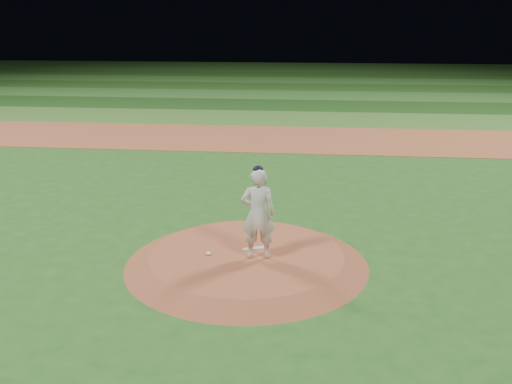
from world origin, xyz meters
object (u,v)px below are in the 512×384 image
Objects in this scene: pitchers_mound at (247,259)px; pitcher_on_mound at (258,213)px; rosin_bag at (208,253)px; pitching_rubber at (255,248)px.

pitchers_mound is 1.21m from pitcher_on_mound.
pitchers_mound is 0.88m from rosin_bag.
pitcher_on_mound is at bearing -1.06° from rosin_bag.
pitching_rubber reaches higher than pitchers_mound.
pitchers_mound is at bearing 147.48° from pitcher_on_mound.
rosin_bag is at bearing 178.94° from pitcher_on_mound.
rosin_bag reaches higher than pitchers_mound.
pitchers_mound is 0.35m from pitching_rubber.
pitchers_mound is 44.44× the size of rosin_bag.
pitcher_on_mound reaches higher than pitchers_mound.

